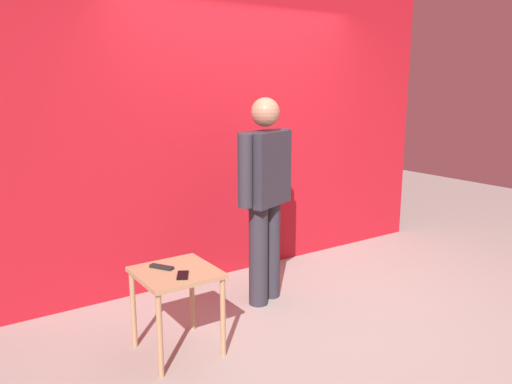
{
  "coord_description": "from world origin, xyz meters",
  "views": [
    {
      "loc": [
        -2.55,
        -2.66,
        1.78
      ],
      "look_at": [
        -0.37,
        0.55,
        0.95
      ],
      "focal_mm": 35.35,
      "sensor_mm": 36.0,
      "label": 1
    }
  ],
  "objects_px": {
    "standing_person": "(265,191)",
    "side_table": "(176,284)",
    "cell_phone": "(183,275)",
    "tv_remote": "(162,267)"
  },
  "relations": [
    {
      "from": "cell_phone",
      "to": "standing_person",
      "type": "bearing_deg",
      "value": 55.22
    },
    {
      "from": "standing_person",
      "to": "side_table",
      "type": "bearing_deg",
      "value": -159.85
    },
    {
      "from": "tv_remote",
      "to": "side_table",
      "type": "bearing_deg",
      "value": -85.95
    },
    {
      "from": "standing_person",
      "to": "side_table",
      "type": "height_order",
      "value": "standing_person"
    },
    {
      "from": "standing_person",
      "to": "tv_remote",
      "type": "height_order",
      "value": "standing_person"
    },
    {
      "from": "standing_person",
      "to": "cell_phone",
      "type": "distance_m",
      "value": 1.14
    },
    {
      "from": "standing_person",
      "to": "side_table",
      "type": "relative_size",
      "value": 2.9
    },
    {
      "from": "standing_person",
      "to": "side_table",
      "type": "distance_m",
      "value": 1.13
    },
    {
      "from": "tv_remote",
      "to": "standing_person",
      "type": "bearing_deg",
      "value": -16.85
    },
    {
      "from": "side_table",
      "to": "tv_remote",
      "type": "height_order",
      "value": "tv_remote"
    }
  ]
}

